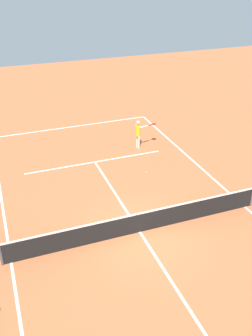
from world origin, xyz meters
name	(u,v)px	position (x,y,z in m)	size (l,w,h in m)	color
ground_plane	(140,232)	(0.00, 0.00, 0.00)	(60.00, 60.00, 0.00)	#B76038
court_lines	(140,232)	(0.00, 0.00, 0.00)	(10.41, 23.84, 0.01)	white
tennis_net	(140,222)	(0.00, 0.00, 0.50)	(11.01, 0.10, 1.07)	#4C4C51
player_serving	(139,132)	(-2.93, -7.34, 1.04)	(1.33, 0.45, 1.74)	beige
tennis_ball	(146,173)	(-2.17, -4.38, 0.03)	(0.07, 0.07, 0.07)	#CCE033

